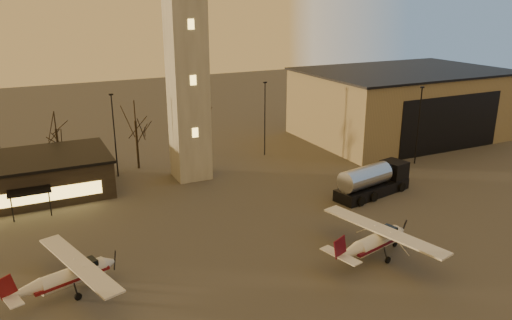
# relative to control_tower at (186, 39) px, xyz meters

# --- Properties ---
(ground) EXTENTS (220.00, 220.00, 0.00)m
(ground) POSITION_rel_control_tower_xyz_m (0.00, -30.00, -16.33)
(ground) COLOR #403E3B
(ground) RESTS_ON ground
(control_tower) EXTENTS (6.80, 6.80, 32.60)m
(control_tower) POSITION_rel_control_tower_xyz_m (0.00, 0.00, 0.00)
(control_tower) COLOR gray
(control_tower) RESTS_ON ground
(hangar) EXTENTS (30.60, 20.60, 10.30)m
(hangar) POSITION_rel_control_tower_xyz_m (36.00, 3.98, -11.17)
(hangar) COLOR #7E7153
(hangar) RESTS_ON ground
(light_poles) EXTENTS (58.50, 12.25, 10.14)m
(light_poles) POSITION_rel_control_tower_xyz_m (0.50, 1.00, -10.92)
(light_poles) COLOR black
(light_poles) RESTS_ON ground
(tree_row) EXTENTS (37.20, 9.20, 8.80)m
(tree_row) POSITION_rel_control_tower_xyz_m (-13.70, 9.16, -10.39)
(tree_row) COLOR black
(tree_row) RESTS_ON ground
(cessna_front) EXTENTS (9.55, 11.96, 3.30)m
(cessna_front) POSITION_rel_control_tower_xyz_m (7.75, -25.47, -15.20)
(cessna_front) COLOR silver
(cessna_front) RESTS_ON ground
(cessna_rear) EXTENTS (9.08, 11.22, 3.12)m
(cessna_rear) POSITION_rel_control_tower_xyz_m (-15.80, -19.94, -15.26)
(cessna_rear) COLOR silver
(cessna_rear) RESTS_ON ground
(fuel_truck) EXTENTS (9.87, 4.62, 3.53)m
(fuel_truck) POSITION_rel_control_tower_xyz_m (15.96, -14.29, -14.93)
(fuel_truck) COLOR black
(fuel_truck) RESTS_ON ground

